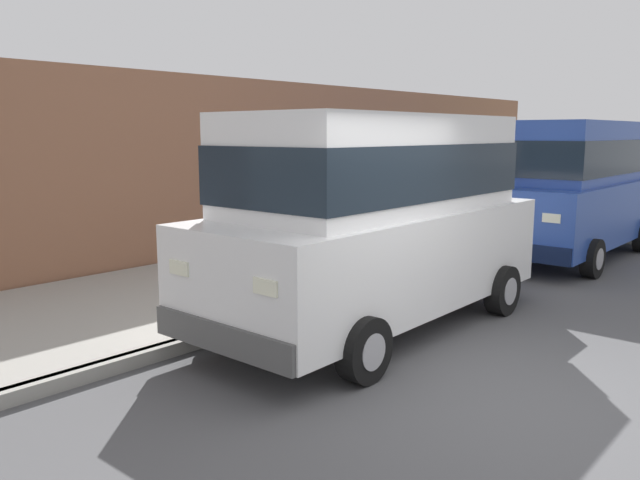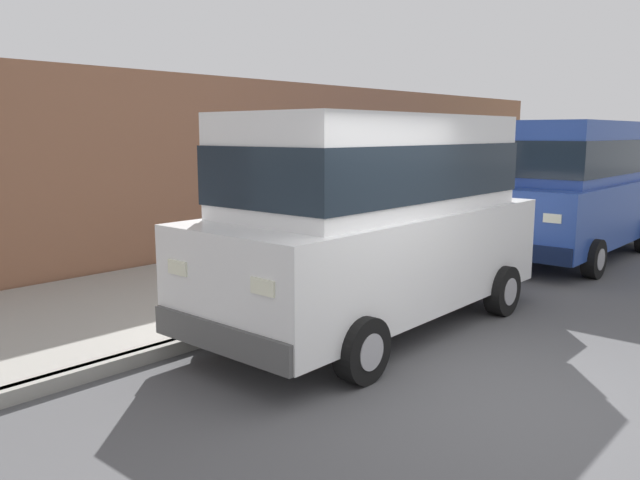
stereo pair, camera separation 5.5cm
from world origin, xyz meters
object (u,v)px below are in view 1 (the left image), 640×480
object	(u,v)px
car_blue_van	(570,183)
fire_hydrant	(439,237)
dog_brown	(259,246)
car_white_van	(376,212)

from	to	relation	value
car_blue_van	fire_hydrant	distance (m)	2.73
car_blue_van	fire_hydrant	size ratio (longest dim) A/B	6.81
fire_hydrant	dog_brown	bearing A→B (deg)	-126.63
dog_brown	fire_hydrant	size ratio (longest dim) A/B	1.04
dog_brown	car_white_van	bearing A→B (deg)	-19.56
car_white_van	fire_hydrant	size ratio (longest dim) A/B	6.82
car_white_van	dog_brown	world-z (taller)	car_white_van
car_blue_van	car_white_van	bearing A→B (deg)	-90.55
fire_hydrant	car_blue_van	bearing A→B (deg)	54.79
dog_brown	fire_hydrant	bearing A→B (deg)	53.37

